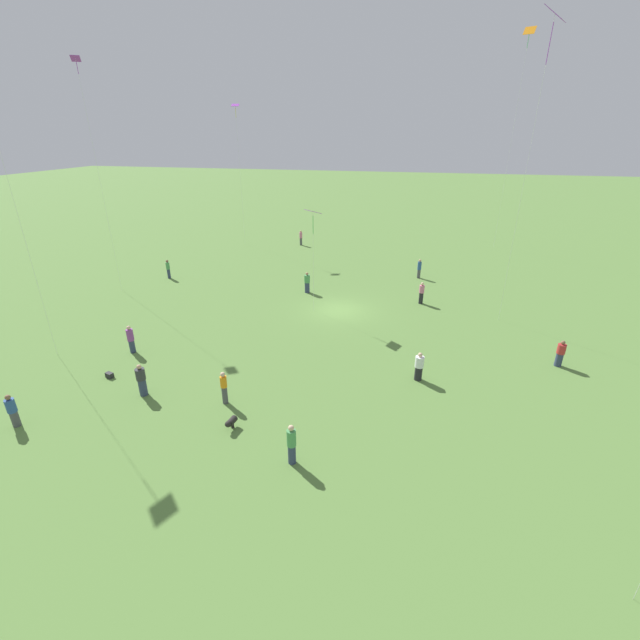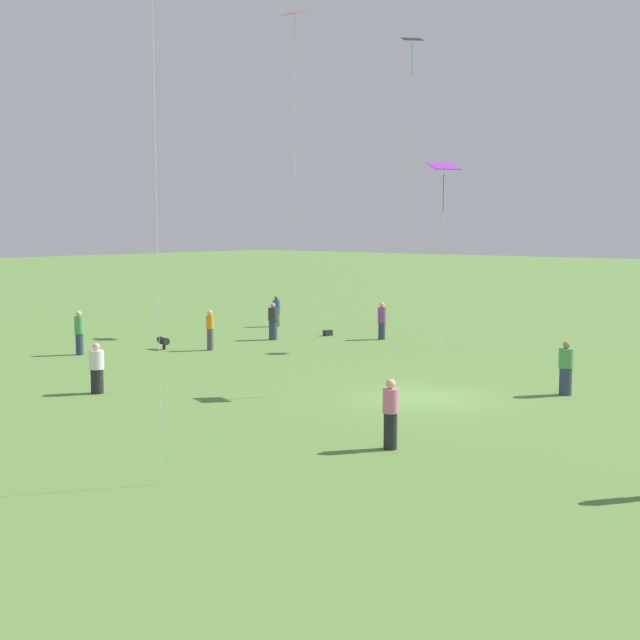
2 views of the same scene
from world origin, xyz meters
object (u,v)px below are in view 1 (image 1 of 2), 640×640
person_6 (168,269)px  kite_3 (81,87)px  person_4 (421,293)px  kite_2 (236,115)px  person_8 (307,283)px  person_0 (141,380)px  kite_4 (553,27)px  kite_0 (313,215)px  picnic_bag_0 (109,375)px  person_9 (224,388)px  person_10 (292,444)px  person_7 (12,411)px  person_2 (301,238)px  person_1 (131,339)px  kite_7 (528,44)px  dog_0 (231,422)px  person_11 (419,367)px  person_5 (560,354)px

person_6 → kite_3: kite_3 is taller
person_4 → kite_2: 28.63m
person_6 → person_8: (0.74, 13.36, -0.02)m
person_0 → kite_4: bearing=-140.9°
kite_2 → kite_4: size_ratio=0.80×
kite_0 → picnic_bag_0: (11.83, -8.64, -7.00)m
kite_2 → person_9: bearing=-39.5°
person_10 → kite_3: size_ratio=0.11×
kite_2 → person_7: bearing=-55.3°
person_2 → person_4: (15.86, 14.21, -0.03)m
person_9 → kite_3: size_ratio=0.10×
kite_3 → person_2: bearing=-107.4°
person_0 → person_1: size_ratio=0.99×
person_1 → person_7: 7.57m
person_9 → kite_3: (-13.24, -15.66, 14.41)m
kite_7 → dog_0: size_ratio=30.02×
kite_0 → kite_4: size_ratio=0.40×
person_4 → person_8: (-0.37, -9.33, -0.01)m
person_8 → person_9: 16.36m
person_9 → picnic_bag_0: 7.34m
person_10 → picnic_bag_0: size_ratio=3.86×
person_0 → person_11: 14.51m
person_7 → dog_0: size_ratio=2.30×
person_0 → kite_3: 22.78m
kite_7 → picnic_bag_0: (35.51, -24.45, -20.09)m
person_9 → person_11: size_ratio=1.07×
person_6 → person_10: 27.13m
person_10 → person_0: bearing=19.9°
person_11 → person_8: bearing=106.5°
person_4 → person_8: person_8 is taller
person_10 → kite_0: size_ratio=0.25×
person_0 → person_8: person_0 is taller
person_6 → picnic_bag_0: 17.49m
kite_2 → kite_3: (17.40, -4.09, 1.31)m
person_11 → kite_4: bearing=38.4°
person_5 → person_7: size_ratio=0.97×
kite_0 → picnic_bag_0: bearing=138.5°
kite_4 → person_5: bearing=-89.2°
person_0 → person_6: size_ratio=1.02×
person_10 → picnic_bag_0: bearing=19.4°
person_9 → picnic_bag_0: person_9 is taller
person_1 → kite_2: bearing=-47.1°
person_4 → person_6: bearing=40.9°
person_10 → person_11: bearing=-83.7°
kite_7 → person_11: bearing=-37.7°
kite_4 → person_7: bearing=-163.2°
kite_3 → picnic_bag_0: (12.48, 8.41, -15.17)m
person_9 → dog_0: size_ratio=2.44×
person_0 → person_4: (-16.29, 13.62, -0.00)m
person_6 → kite_0: kite_0 is taller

